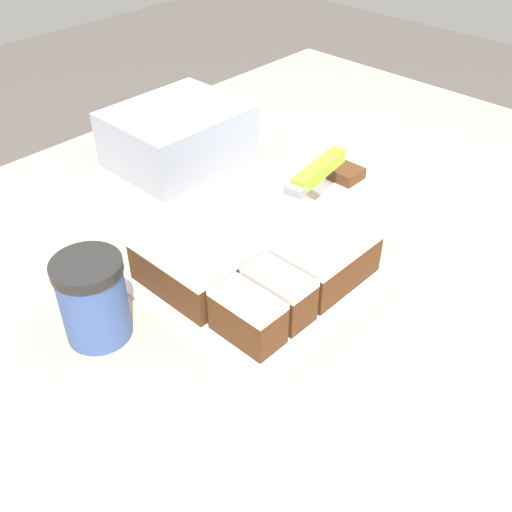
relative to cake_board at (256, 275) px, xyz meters
The scene contains 8 objects.
countertop 0.48m from the cake_board, ahead, with size 1.40×1.10×0.94m.
cake_board is the anchor object (origin of this frame).
cake 0.03m from the cake_board, 42.43° to the left, with size 0.25×0.23×0.06m.
knife 0.16m from the cake_board, 13.89° to the left, with size 0.37×0.08×0.02m.
coffee_cup 0.23m from the cake_board, 162.90° to the left, with size 0.08×0.08×0.11m.
paper_napkin 0.30m from the cake_board, 12.46° to the left, with size 0.14×0.14×0.01m.
brownie 0.30m from the cake_board, 12.46° to the left, with size 0.05×0.05×0.02m.
storage_box 0.36m from the cake_board, 66.09° to the left, with size 0.22×0.18×0.10m.
Camera 1 is at (-0.53, -0.43, 1.47)m, focal length 42.00 mm.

